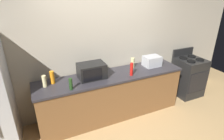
{
  "coord_description": "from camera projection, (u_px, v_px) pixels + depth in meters",
  "views": [
    {
      "loc": [
        -1.3,
        -2.44,
        2.38
      ],
      "look_at": [
        0.0,
        0.4,
        1.0
      ],
      "focal_mm": 29.58,
      "sensor_mm": 36.0,
      "label": 1
    }
  ],
  "objects": [
    {
      "name": "bottle_dish_soap",
      "position": [
        52.0,
        77.0,
        3.11
      ],
      "size": [
        0.07,
        0.07,
        0.22
      ],
      "primitive_type": "cylinder",
      "color": "orange",
      "rests_on": "counter_run"
    },
    {
      "name": "bottle_wine",
      "position": [
        71.0,
        84.0,
        2.92
      ],
      "size": [
        0.06,
        0.06,
        0.19
      ],
      "primitive_type": "cylinder",
      "color": "#1E3F19",
      "rests_on": "counter_run"
    },
    {
      "name": "mug_green",
      "position": [
        106.0,
        69.0,
        3.61
      ],
      "size": [
        0.08,
        0.08,
        0.09
      ],
      "primitive_type": "cylinder",
      "color": "#2D8C47",
      "rests_on": "counter_run"
    },
    {
      "name": "bottle_hand_soap",
      "position": [
        44.0,
        81.0,
        3.0
      ],
      "size": [
        0.07,
        0.07,
        0.2
      ],
      "primitive_type": "cylinder",
      "color": "beige",
      "rests_on": "counter_run"
    },
    {
      "name": "stove_range",
      "position": [
        188.0,
        76.0,
        4.39
      ],
      "size": [
        0.6,
        0.61,
        1.08
      ],
      "color": "black",
      "rests_on": "ground_plane"
    },
    {
      "name": "counter_run",
      "position": [
        112.0,
        95.0,
        3.63
      ],
      "size": [
        2.84,
        0.64,
        0.9
      ],
      "color": "brown",
      "rests_on": "ground_plane"
    },
    {
      "name": "bottle_hot_sauce",
      "position": [
        132.0,
        69.0,
        3.39
      ],
      "size": [
        0.06,
        0.06,
        0.24
      ],
      "primitive_type": "cylinder",
      "color": "red",
      "rests_on": "counter_run"
    },
    {
      "name": "ground_plane",
      "position": [
        121.0,
        126.0,
        3.49
      ],
      "size": [
        8.0,
        8.0,
        0.0
      ],
      "primitive_type": "plane",
      "color": "tan"
    },
    {
      "name": "bottle_vinegar",
      "position": [
        133.0,
        63.0,
        3.71
      ],
      "size": [
        0.08,
        0.08,
        0.21
      ],
      "primitive_type": "cylinder",
      "color": "beige",
      "rests_on": "counter_run"
    },
    {
      "name": "back_wall",
      "position": [
        103.0,
        46.0,
        3.61
      ],
      "size": [
        6.4,
        0.1,
        2.7
      ],
      "primitive_type": "cube",
      "color": "#B2A893",
      "rests_on": "ground_plane"
    },
    {
      "name": "microwave",
      "position": [
        92.0,
        71.0,
        3.29
      ],
      "size": [
        0.48,
        0.35,
        0.27
      ],
      "color": "black",
      "rests_on": "counter_run"
    },
    {
      "name": "toaster_oven",
      "position": [
        152.0,
        61.0,
        3.82
      ],
      "size": [
        0.34,
        0.26,
        0.21
      ],
      "primitive_type": "cube",
      "color": "#B7BABF",
      "rests_on": "counter_run"
    }
  ]
}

